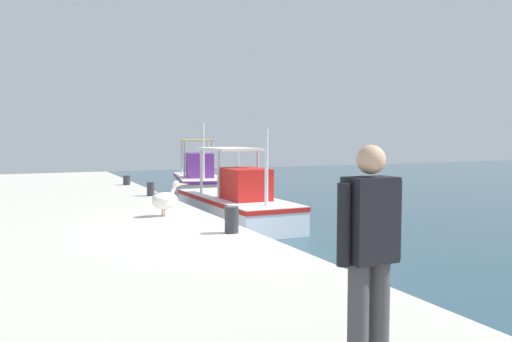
{
  "coord_description": "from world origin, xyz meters",
  "views": [
    {
      "loc": [
        9.86,
        -4.1,
        2.65
      ],
      "look_at": [
        -3.74,
        2.15,
        1.64
      ],
      "focal_mm": 36.0,
      "sensor_mm": 36.0,
      "label": 1
    }
  ],
  "objects_px": {
    "fishing_boat_nearest": "(198,182)",
    "mooring_bollard_third": "(232,220)",
    "fisherman_standing": "(370,252)",
    "mooring_bollard_nearest": "(127,180)",
    "fishing_boat_second": "(236,203)",
    "mooring_bollard_second": "(151,189)",
    "pelican": "(165,199)"
  },
  "relations": [
    {
      "from": "fishing_boat_nearest",
      "to": "mooring_bollard_third",
      "type": "height_order",
      "value": "fishing_boat_nearest"
    },
    {
      "from": "fisherman_standing",
      "to": "mooring_bollard_nearest",
      "type": "relative_size",
      "value": 5.03
    },
    {
      "from": "fisherman_standing",
      "to": "fishing_boat_second",
      "type": "bearing_deg",
      "value": 162.39
    },
    {
      "from": "fishing_boat_second",
      "to": "mooring_bollard_second",
      "type": "distance_m",
      "value": 2.74
    },
    {
      "from": "fishing_boat_second",
      "to": "fishing_boat_nearest",
      "type": "bearing_deg",
      "value": 171.98
    },
    {
      "from": "mooring_bollard_nearest",
      "to": "pelican",
      "type": "bearing_deg",
      "value": -4.43
    },
    {
      "from": "fishing_boat_second",
      "to": "pelican",
      "type": "relative_size",
      "value": 6.02
    },
    {
      "from": "fishing_boat_second",
      "to": "fisherman_standing",
      "type": "relative_size",
      "value": 3.25
    },
    {
      "from": "mooring_bollard_third",
      "to": "mooring_bollard_nearest",
      "type": "bearing_deg",
      "value": -180.0
    },
    {
      "from": "pelican",
      "to": "fisherman_standing",
      "type": "bearing_deg",
      "value": -4.34
    },
    {
      "from": "mooring_bollard_third",
      "to": "fishing_boat_nearest",
      "type": "bearing_deg",
      "value": 164.75
    },
    {
      "from": "mooring_bollard_nearest",
      "to": "mooring_bollard_third",
      "type": "bearing_deg",
      "value": 0.0
    },
    {
      "from": "fisherman_standing",
      "to": "pelican",
      "type": "bearing_deg",
      "value": 175.66
    },
    {
      "from": "fishing_boat_nearest",
      "to": "fisherman_standing",
      "type": "height_order",
      "value": "fishing_boat_nearest"
    },
    {
      "from": "fishing_boat_second",
      "to": "mooring_bollard_nearest",
      "type": "xyz_separation_m",
      "value": [
        -5.37,
        -2.32,
        0.38
      ]
    },
    {
      "from": "mooring_bollard_nearest",
      "to": "mooring_bollard_third",
      "type": "height_order",
      "value": "mooring_bollard_third"
    },
    {
      "from": "fishing_boat_nearest",
      "to": "mooring_bollard_second",
      "type": "xyz_separation_m",
      "value": [
        5.09,
        -3.23,
        0.32
      ]
    },
    {
      "from": "fisherman_standing",
      "to": "mooring_bollard_second",
      "type": "bearing_deg",
      "value": 174.26
    },
    {
      "from": "fishing_boat_second",
      "to": "mooring_bollard_second",
      "type": "height_order",
      "value": "fishing_boat_second"
    },
    {
      "from": "fishing_boat_nearest",
      "to": "pelican",
      "type": "relative_size",
      "value": 5.45
    },
    {
      "from": "pelican",
      "to": "mooring_bollard_third",
      "type": "distance_m",
      "value": 2.63
    },
    {
      "from": "fishing_boat_nearest",
      "to": "mooring_bollard_nearest",
      "type": "relative_size",
      "value": 14.8
    },
    {
      "from": "fishing_boat_nearest",
      "to": "mooring_bollard_nearest",
      "type": "distance_m",
      "value": 3.43
    },
    {
      "from": "mooring_bollard_second",
      "to": "mooring_bollard_third",
      "type": "distance_m",
      "value": 6.77
    },
    {
      "from": "fisherman_standing",
      "to": "mooring_bollard_nearest",
      "type": "height_order",
      "value": "fisherman_standing"
    },
    {
      "from": "fishing_boat_nearest",
      "to": "pelican",
      "type": "distance_m",
      "value": 10.1
    },
    {
      "from": "fishing_boat_nearest",
      "to": "mooring_bollard_third",
      "type": "xyz_separation_m",
      "value": [
        11.86,
        -3.23,
        0.37
      ]
    },
    {
      "from": "pelican",
      "to": "mooring_bollard_third",
      "type": "bearing_deg",
      "value": 14.03
    },
    {
      "from": "mooring_bollard_third",
      "to": "mooring_bollard_second",
      "type": "bearing_deg",
      "value": 180.0
    },
    {
      "from": "mooring_bollard_second",
      "to": "mooring_bollard_nearest",
      "type": "bearing_deg",
      "value": -180.0
    },
    {
      "from": "fishing_boat_nearest",
      "to": "fishing_boat_second",
      "type": "bearing_deg",
      "value": -8.02
    },
    {
      "from": "fisherman_standing",
      "to": "mooring_bollard_third",
      "type": "relative_size",
      "value": 3.51
    }
  ]
}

